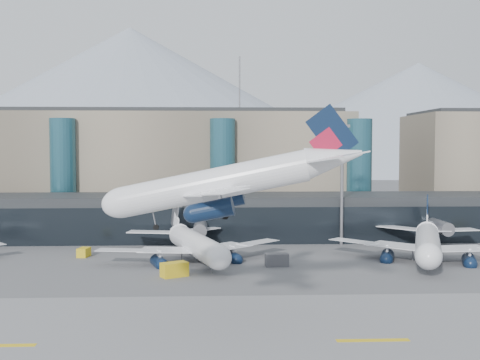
# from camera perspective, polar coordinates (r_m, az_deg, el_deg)

# --- Properties ---
(ground) EXTENTS (900.00, 900.00, 0.00)m
(ground) POSITION_cam_1_polar(r_m,az_deg,el_deg) (81.06, -4.51, -11.83)
(ground) COLOR #515154
(ground) RESTS_ON ground
(runway_strip) EXTENTS (400.00, 40.00, 0.04)m
(runway_strip) POSITION_cam_1_polar(r_m,az_deg,el_deg) (66.69, -4.98, -15.16)
(runway_strip) COLOR slate
(runway_strip) RESTS_ON ground
(runway_markings) EXTENTS (128.00, 1.00, 0.02)m
(runway_markings) POSITION_cam_1_polar(r_m,az_deg,el_deg) (66.68, -4.98, -15.13)
(runway_markings) COLOR gold
(runway_markings) RESTS_ON ground
(concourse) EXTENTS (170.00, 27.00, 10.00)m
(concourse) POSITION_cam_1_polar(r_m,az_deg,el_deg) (136.93, -3.67, -3.52)
(concourse) COLOR black
(concourse) RESTS_ON ground
(terminal_main) EXTENTS (130.00, 30.00, 31.00)m
(terminal_main) POSITION_cam_1_polar(r_m,az_deg,el_deg) (170.61, -11.87, 1.28)
(terminal_main) COLOR gray
(terminal_main) RESTS_ON ground
(teal_towers) EXTENTS (116.40, 19.40, 46.00)m
(teal_towers) POSITION_cam_1_polar(r_m,az_deg,el_deg) (153.44, -9.15, 0.56)
(teal_towers) COLOR #245566
(teal_towers) RESTS_ON ground
(mountain_ridge) EXTENTS (910.00, 400.00, 110.00)m
(mountain_ridge) POSITION_cam_1_polar(r_m,az_deg,el_deg) (459.08, -0.84, 6.31)
(mountain_ridge) COLOR gray
(mountain_ridge) RESTS_ON ground
(lightmast_mid) EXTENTS (3.00, 1.20, 25.60)m
(lightmast_mid) POSITION_cam_1_polar(r_m,az_deg,el_deg) (129.28, 9.65, 0.24)
(lightmast_mid) COLOR slate
(lightmast_mid) RESTS_ON ground
(hero_jet) EXTENTS (33.58, 33.45, 10.88)m
(hero_jet) POSITION_cam_1_polar(r_m,az_deg,el_deg) (72.47, -0.09, 0.71)
(hero_jet) COLOR white
(hero_jet) RESTS_ON ground
(jet_parked_mid) EXTENTS (35.10, 36.88, 11.84)m
(jet_parked_mid) POSITION_cam_1_polar(r_m,az_deg,el_deg) (111.97, -4.63, -5.29)
(jet_parked_mid) COLOR white
(jet_parked_mid) RESTS_ON ground
(jet_parked_right) EXTENTS (36.28, 38.49, 12.37)m
(jet_parked_right) POSITION_cam_1_polar(r_m,az_deg,el_deg) (117.93, 17.36, -4.90)
(jet_parked_right) COLOR white
(jet_parked_right) RESTS_ON ground
(veh_b) EXTENTS (2.30, 3.24, 1.72)m
(veh_b) POSITION_cam_1_polar(r_m,az_deg,el_deg) (118.90, -14.59, -6.65)
(veh_b) COLOR gold
(veh_b) RESTS_ON ground
(veh_c) EXTENTS (4.16, 2.41, 2.23)m
(veh_c) POSITION_cam_1_polar(r_m,az_deg,el_deg) (106.47, 3.51, -7.57)
(veh_c) COLOR #46464B
(veh_c) RESTS_ON ground
(veh_h) EXTENTS (4.74, 3.98, 2.32)m
(veh_h) POSITION_cam_1_polar(r_m,az_deg,el_deg) (98.47, -6.24, -8.44)
(veh_h) COLOR gold
(veh_h) RESTS_ON ground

